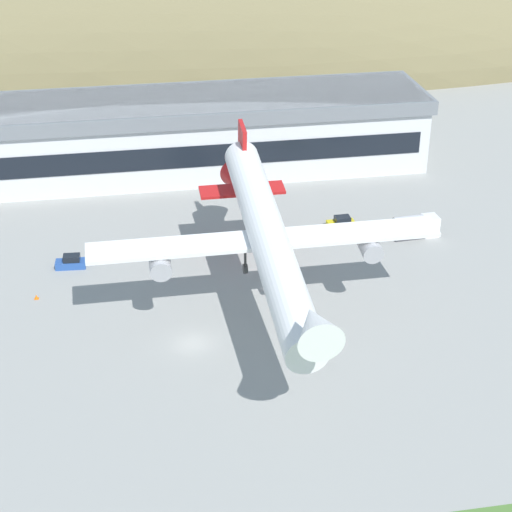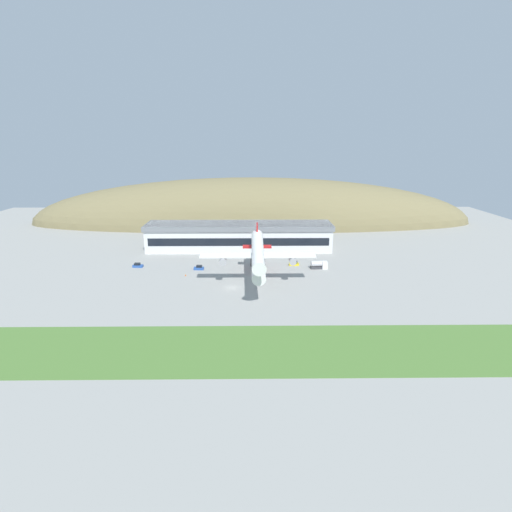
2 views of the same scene
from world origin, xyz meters
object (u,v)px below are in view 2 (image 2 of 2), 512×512
cargo_airplane (258,254)px  fuel_truck (319,265)px  traffic_cone_0 (186,275)px  service_car_2 (199,268)px  terminal_building (239,235)px  service_car_0 (138,265)px  service_car_1 (294,264)px

cargo_airplane → fuel_truck: (23.14, 17.22, -9.14)m
cargo_airplane → traffic_cone_0: bearing=159.6°
cargo_airplane → fuel_truck: size_ratio=7.34×
cargo_airplane → traffic_cone_0: 29.05m
fuel_truck → service_car_2: bearing=-179.0°
terminal_building → service_car_0: bearing=-146.0°
terminal_building → cargo_airplane: cargo_airplane is taller
service_car_0 → traffic_cone_0: service_car_0 is taller
cargo_airplane → service_car_0: bearing=156.4°
terminal_building → cargo_airplane: size_ratio=1.72×
terminal_building → traffic_cone_0: (-18.03, -35.59, -6.33)m
service_car_2 → fuel_truck: bearing=1.0°
cargo_airplane → service_car_2: (-21.55, 16.44, -9.91)m
service_car_1 → traffic_cone_0: size_ratio=6.50×
service_car_0 → service_car_1: 59.35m
service_car_0 → service_car_1: service_car_0 is taller
cargo_airplane → fuel_truck: 30.26m
cargo_airplane → service_car_2: cargo_airplane is taller
service_car_1 → traffic_cone_0: 41.49m
service_car_0 → service_car_1: size_ratio=1.03×
cargo_airplane → service_car_1: (14.27, 21.50, -9.96)m
terminal_building → service_car_0: size_ratio=20.63×
cargo_airplane → service_car_2: 28.86m
fuel_truck → traffic_cone_0: fuel_truck is taller
cargo_airplane → service_car_2: bearing=142.7°
traffic_cone_0 → service_car_1: bearing=16.8°
service_car_1 → traffic_cone_0: service_car_1 is taller
terminal_building → service_car_0: 45.77m
terminal_building → fuel_truck: (30.56, -27.84, -5.14)m
cargo_airplane → service_car_2: size_ratio=12.29×
cargo_airplane → service_car_1: bearing=56.4°
terminal_building → traffic_cone_0: bearing=-116.9°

